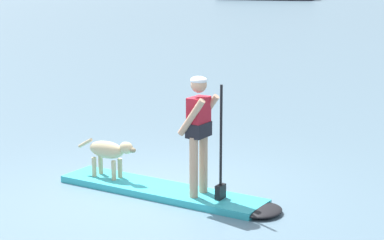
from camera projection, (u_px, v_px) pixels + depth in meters
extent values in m
plane|color=slate|center=(160.00, 194.00, 9.89)|extent=(400.00, 400.00, 0.00)
cube|color=#33B2BF|center=(160.00, 190.00, 9.88)|extent=(3.25, 0.93, 0.10)
ellipsoid|color=black|center=(261.00, 210.00, 9.06)|extent=(0.61, 0.69, 0.10)
cylinder|color=tan|center=(203.00, 163.00, 9.56)|extent=(0.12, 0.12, 0.85)
cylinder|color=tan|center=(194.00, 167.00, 9.34)|extent=(0.12, 0.12, 0.85)
cube|color=black|center=(199.00, 130.00, 9.34)|extent=(0.25, 0.38, 0.20)
cube|color=#B21E2D|center=(199.00, 116.00, 9.30)|extent=(0.23, 0.35, 0.53)
sphere|color=tan|center=(199.00, 85.00, 9.21)|extent=(0.22, 0.22, 0.22)
ellipsoid|color=white|center=(199.00, 80.00, 9.20)|extent=(0.23, 0.23, 0.11)
cylinder|color=tan|center=(206.00, 112.00, 9.46)|extent=(0.42, 0.12, 0.54)
cylinder|color=tan|center=(191.00, 117.00, 9.14)|extent=(0.42, 0.12, 0.54)
cylinder|color=black|center=(221.00, 143.00, 9.19)|extent=(0.04, 0.04, 1.58)
cube|color=black|center=(220.00, 192.00, 9.34)|extent=(0.09, 0.19, 0.20)
ellipsoid|color=#CCB78C|center=(107.00, 150.00, 10.28)|extent=(0.64, 0.27, 0.26)
ellipsoid|color=#CCB78C|center=(126.00, 148.00, 10.07)|extent=(0.23, 0.18, 0.18)
ellipsoid|color=gray|center=(132.00, 150.00, 10.02)|extent=(0.13, 0.09, 0.08)
cylinder|color=#CCB78C|center=(85.00, 143.00, 10.48)|extent=(0.27, 0.07, 0.18)
cylinder|color=#CCB78C|center=(120.00, 168.00, 10.30)|extent=(0.07, 0.07, 0.29)
cylinder|color=#CCB78C|center=(114.00, 170.00, 10.18)|extent=(0.07, 0.07, 0.29)
cylinder|color=#CCB78C|center=(101.00, 164.00, 10.50)|extent=(0.07, 0.07, 0.29)
cylinder|color=#CCB78C|center=(94.00, 167.00, 10.37)|extent=(0.07, 0.07, 0.29)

